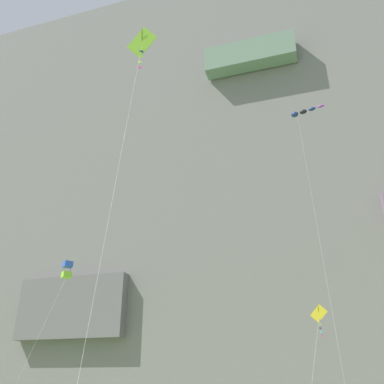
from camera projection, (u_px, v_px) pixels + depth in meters
name	position (u px, v px, depth m)	size (l,w,h in m)	color
cliff_face	(270.00, 178.00, 73.24)	(180.00, 32.41, 72.00)	slate
kite_windsock_far_left	(303.00, 113.00, 41.15)	(3.35, 2.98, 27.78)	navy
kite_diamond_low_left	(141.00, 49.00, 25.57)	(2.13, 5.89, 23.44)	#8CCC33
kite_diamond_mid_center	(319.00, 318.00, 36.28)	(2.48, 5.56, 9.28)	yellow
kite_box_mid_right	(67.00, 270.00, 38.40)	(2.42, 4.20, 13.25)	blue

